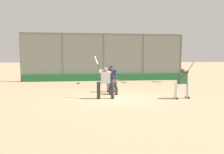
{
  "coord_description": "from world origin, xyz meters",
  "views": [
    {
      "loc": [
        1.66,
        11.3,
        2.18
      ],
      "look_at": [
        0.2,
        -1.0,
        1.05
      ],
      "focal_mm": 35.0,
      "sensor_mm": 36.0,
      "label": 1
    }
  ],
  "objects_px": {
    "batter_on_deck": "(182,82)",
    "fielding_glove_on_dirt": "(78,83)",
    "catcher_behind_plate": "(113,85)",
    "spare_bat_by_padding": "(155,82)",
    "spare_bat_near_backstop": "(101,83)",
    "umpire_home": "(111,78)",
    "batter_at_plate": "(105,82)",
    "spare_bat_third_base_side": "(125,82)"
  },
  "relations": [
    {
      "from": "spare_bat_near_backstop",
      "to": "spare_bat_by_padding",
      "type": "relative_size",
      "value": 1.29
    },
    {
      "from": "catcher_behind_plate",
      "to": "spare_bat_by_padding",
      "type": "distance_m",
      "value": 7.23
    },
    {
      "from": "batter_on_deck",
      "to": "batter_at_plate",
      "type": "bearing_deg",
      "value": 161.85
    },
    {
      "from": "batter_on_deck",
      "to": "fielding_glove_on_dirt",
      "type": "height_order",
      "value": "batter_on_deck"
    },
    {
      "from": "spare_bat_third_base_side",
      "to": "fielding_glove_on_dirt",
      "type": "xyz_separation_m",
      "value": [
        3.9,
        0.33,
        0.02
      ]
    },
    {
      "from": "batter_on_deck",
      "to": "spare_bat_by_padding",
      "type": "distance_m",
      "value": 7.6
    },
    {
      "from": "catcher_behind_plate",
      "to": "spare_bat_near_backstop",
      "type": "bearing_deg",
      "value": -78.19
    },
    {
      "from": "spare_bat_near_backstop",
      "to": "spare_bat_by_padding",
      "type": "bearing_deg",
      "value": -83.67
    },
    {
      "from": "spare_bat_near_backstop",
      "to": "fielding_glove_on_dirt",
      "type": "height_order",
      "value": "fielding_glove_on_dirt"
    },
    {
      "from": "batter_at_plate",
      "to": "catcher_behind_plate",
      "type": "bearing_deg",
      "value": -112.13
    },
    {
      "from": "batter_on_deck",
      "to": "spare_bat_third_base_side",
      "type": "xyz_separation_m",
      "value": [
        1.76,
        -7.39,
        -0.83
      ]
    },
    {
      "from": "batter_at_plate",
      "to": "spare_bat_near_backstop",
      "type": "relative_size",
      "value": 2.58
    },
    {
      "from": "umpire_home",
      "to": "batter_at_plate",
      "type": "bearing_deg",
      "value": 82.19
    },
    {
      "from": "spare_bat_near_backstop",
      "to": "spare_bat_third_base_side",
      "type": "height_order",
      "value": "same"
    },
    {
      "from": "umpire_home",
      "to": "fielding_glove_on_dirt",
      "type": "height_order",
      "value": "umpire_home"
    },
    {
      "from": "catcher_behind_plate",
      "to": "batter_on_deck",
      "type": "xyz_separation_m",
      "value": [
        -3.43,
        1.79,
        0.3
      ]
    },
    {
      "from": "spare_bat_near_backstop",
      "to": "fielding_glove_on_dirt",
      "type": "distance_m",
      "value": 1.89
    },
    {
      "from": "batter_at_plate",
      "to": "fielding_glove_on_dirt",
      "type": "relative_size",
      "value": 7.95
    },
    {
      "from": "batter_on_deck",
      "to": "spare_bat_third_base_side",
      "type": "relative_size",
      "value": 2.69
    },
    {
      "from": "catcher_behind_plate",
      "to": "spare_bat_by_padding",
      "type": "height_order",
      "value": "catcher_behind_plate"
    },
    {
      "from": "catcher_behind_plate",
      "to": "fielding_glove_on_dirt",
      "type": "bearing_deg",
      "value": -59.11
    },
    {
      "from": "spare_bat_third_base_side",
      "to": "spare_bat_near_backstop",
      "type": "bearing_deg",
      "value": -115.28
    },
    {
      "from": "umpire_home",
      "to": "spare_bat_near_backstop",
      "type": "bearing_deg",
      "value": -79.07
    },
    {
      "from": "batter_at_plate",
      "to": "catcher_behind_plate",
      "type": "relative_size",
      "value": 2.03
    },
    {
      "from": "spare_bat_near_backstop",
      "to": "spare_bat_third_base_side",
      "type": "relative_size",
      "value": 1.08
    },
    {
      "from": "spare_bat_near_backstop",
      "to": "batter_at_plate",
      "type": "bearing_deg",
      "value": -176.29
    },
    {
      "from": "catcher_behind_plate",
      "to": "spare_bat_near_backstop",
      "type": "relative_size",
      "value": 1.27
    },
    {
      "from": "spare_bat_near_backstop",
      "to": "spare_bat_by_padding",
      "type": "height_order",
      "value": "same"
    },
    {
      "from": "spare_bat_third_base_side",
      "to": "spare_bat_by_padding",
      "type": "bearing_deg",
      "value": 67.5
    },
    {
      "from": "catcher_behind_plate",
      "to": "batter_at_plate",
      "type": "bearing_deg",
      "value": 74.23
    },
    {
      "from": "spare_bat_near_backstop",
      "to": "catcher_behind_plate",
      "type": "bearing_deg",
      "value": -170.77
    },
    {
      "from": "batter_on_deck",
      "to": "fielding_glove_on_dirt",
      "type": "relative_size",
      "value": 7.66
    },
    {
      "from": "batter_at_plate",
      "to": "catcher_behind_plate",
      "type": "xyz_separation_m",
      "value": [
        -0.58,
        -1.32,
        -0.33
      ]
    },
    {
      "from": "batter_on_deck",
      "to": "spare_bat_near_backstop",
      "type": "xyz_separation_m",
      "value": [
        3.8,
        -7.42,
        -0.83
      ]
    },
    {
      "from": "batter_on_deck",
      "to": "spare_bat_by_padding",
      "type": "relative_size",
      "value": 3.2
    },
    {
      "from": "spare_bat_by_padding",
      "to": "spare_bat_near_backstop",
      "type": "bearing_deg",
      "value": 38.9
    },
    {
      "from": "spare_bat_near_backstop",
      "to": "fielding_glove_on_dirt",
      "type": "relative_size",
      "value": 3.09
    },
    {
      "from": "fielding_glove_on_dirt",
      "to": "spare_bat_near_backstop",
      "type": "bearing_deg",
      "value": -169.17
    },
    {
      "from": "spare_bat_by_padding",
      "to": "spare_bat_third_base_side",
      "type": "xyz_separation_m",
      "value": [
        2.74,
        0.1,
        0.0
      ]
    },
    {
      "from": "spare_bat_by_padding",
      "to": "fielding_glove_on_dirt",
      "type": "height_order",
      "value": "fielding_glove_on_dirt"
    },
    {
      "from": "batter_at_plate",
      "to": "spare_bat_by_padding",
      "type": "distance_m",
      "value": 8.67
    },
    {
      "from": "spare_bat_near_backstop",
      "to": "spare_bat_third_base_side",
      "type": "xyz_separation_m",
      "value": [
        -2.05,
        0.02,
        -0.0
      ]
    }
  ]
}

